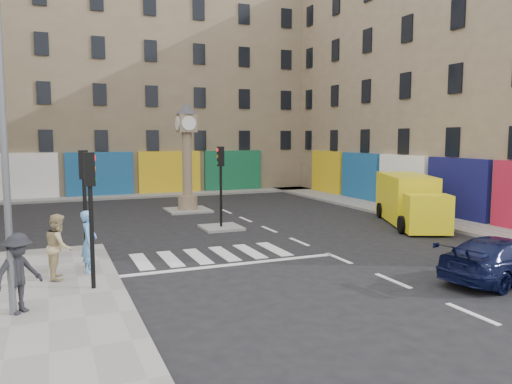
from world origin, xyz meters
TOP-DOWN VIEW (x-y plane):
  - ground at (0.00, 0.00)m, footprint 120.00×120.00m
  - sidewalk_right at (8.70, 10.00)m, footprint 2.60×30.00m
  - sidewalk_far at (-4.00, 22.20)m, footprint 32.00×2.40m
  - island_near at (-2.00, 8.00)m, footprint 1.80×1.80m
  - island_far at (-2.00, 14.00)m, footprint 2.40×2.40m
  - building_right at (15.00, 10.00)m, footprint 10.00×30.00m
  - building_far at (-4.00, 28.00)m, footprint 32.00×10.00m
  - traffic_light_left_near at (-8.30, 0.20)m, footprint 0.28×0.22m
  - traffic_light_left_far at (-8.30, 2.60)m, footprint 0.28×0.22m
  - traffic_light_island at (-2.00, 8.00)m, footprint 0.28×0.22m
  - lamp_post at (-10.20, -1.20)m, footprint 0.50×0.25m
  - clock_pillar at (-2.00, 14.00)m, footprint 1.20×1.20m
  - navy_sedan at (3.04, -3.19)m, footprint 4.76×2.57m
  - yellow_van at (6.97, 5.75)m, footprint 4.43×6.74m
  - pedestrian_blue at (-8.26, 1.98)m, footprint 0.62×0.78m
  - pedestrian_tan at (-9.13, 1.61)m, footprint 0.78×0.97m
  - pedestrian_dark at (-10.06, -1.16)m, footprint 1.40×1.33m

SIDE VIEW (x-z plane):
  - ground at x=0.00m, z-range 0.00..0.00m
  - island_near at x=-2.00m, z-range 0.00..0.12m
  - island_far at x=-2.00m, z-range 0.00..0.12m
  - sidewalk_right at x=8.70m, z-range 0.00..0.15m
  - sidewalk_far at x=-4.00m, z-range 0.00..0.15m
  - navy_sedan at x=3.04m, z-range 0.00..1.31m
  - pedestrian_blue at x=-8.26m, z-range 0.15..2.04m
  - pedestrian_tan at x=-9.13m, z-range 0.15..2.05m
  - pedestrian_dark at x=-10.06m, z-range 0.15..2.05m
  - yellow_van at x=6.97m, z-range -0.01..2.36m
  - traffic_light_island at x=-2.00m, z-range 0.74..4.44m
  - traffic_light_left_near at x=-8.30m, z-range 0.77..4.47m
  - traffic_light_left_far at x=-8.30m, z-range 0.77..4.47m
  - clock_pillar at x=-2.00m, z-range 0.50..6.60m
  - lamp_post at x=-10.20m, z-range 0.64..8.94m
  - building_right at x=15.00m, z-range 0.00..16.00m
  - building_far at x=-4.00m, z-range 0.00..17.00m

